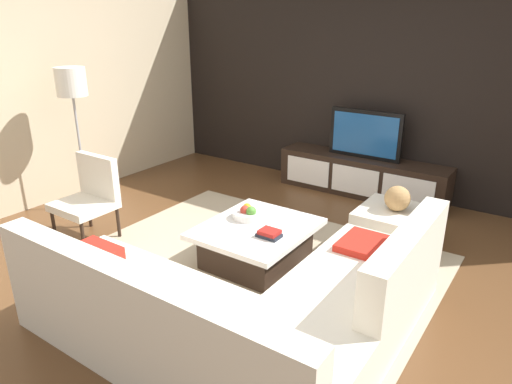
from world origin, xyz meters
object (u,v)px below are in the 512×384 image
sectional_couch (247,310)px  ottoman (394,228)px  floor_lamp (72,90)px  decorative_ball (397,198)px  book_stack (269,234)px  television (365,134)px  accent_chair_near (90,193)px  coffee_table (257,243)px  media_console (362,176)px  fruit_bowl (247,213)px

sectional_couch → ottoman: (0.34, 2.08, -0.09)m
floor_lamp → decorative_ball: size_ratio=6.66×
book_stack → television: bearing=92.8°
sectional_couch → floor_lamp: 3.46m
book_stack → accent_chair_near: bearing=-169.1°
floor_lamp → ottoman: 3.83m
sectional_couch → coffee_table: (-0.62, 1.02, -0.08)m
floor_lamp → book_stack: 2.90m
television → ottoman: (0.86, -1.23, -0.61)m
media_console → ottoman: bearing=-55.1°
media_console → book_stack: (0.12, -2.42, 0.16)m
accent_chair_near → floor_lamp: 1.28m
accent_chair_near → book_stack: bearing=18.5°
decorative_ball → sectional_couch: bearing=-99.3°
accent_chair_near → coffee_table: bearing=23.5°
ottoman → decorative_ball: bearing=0.0°
accent_chair_near → ottoman: 3.15m
coffee_table → fruit_bowl: size_ratio=3.83×
media_console → ottoman: size_ratio=3.15×
book_stack → ottoman: bearing=58.0°
television → media_console: bearing=-90.0°
coffee_table → fruit_bowl: fruit_bowl is taller
media_console → accent_chair_near: accent_chair_near is taller
accent_chair_near → television: bearing=64.0°
television → floor_lamp: 3.55m
fruit_bowl → book_stack: 0.45m
sectional_couch → floor_lamp: bearing=162.7°
ottoman → sectional_couch: bearing=-99.3°
media_console → ottoman: media_console is taller
sectional_couch → fruit_bowl: bearing=125.4°
accent_chair_near → ottoman: size_ratio=1.24×
media_console → coffee_table: media_console is taller
sectional_couch → television: bearing=98.9°
accent_chair_near → book_stack: accent_chair_near is taller
fruit_bowl → sectional_couch: bearing=-54.6°
fruit_bowl → decorative_ball: (1.14, 0.96, 0.09)m
fruit_bowl → ottoman: bearing=40.3°
floor_lamp → television: bearing=42.0°
accent_chair_near → fruit_bowl: 1.69m
ottoman → fruit_bowl: bearing=-139.7°
coffee_table → floor_lamp: (-2.50, -0.04, 1.23)m
ottoman → book_stack: bearing=-122.0°
sectional_couch → floor_lamp: floor_lamp is taller
fruit_bowl → decorative_ball: bearing=40.3°
media_console → sectional_couch: size_ratio=0.88×
media_console → sectional_couch: 3.35m
accent_chair_near → decorative_ball: bearing=37.5°
book_stack → media_console: bearing=92.8°
television → accent_chair_near: television is taller
coffee_table → floor_lamp: 2.79m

